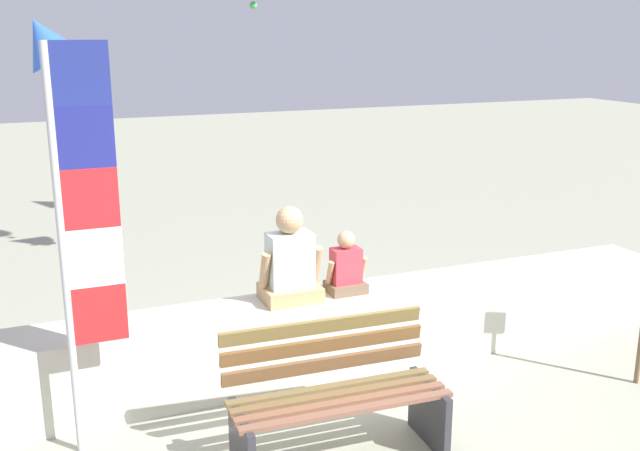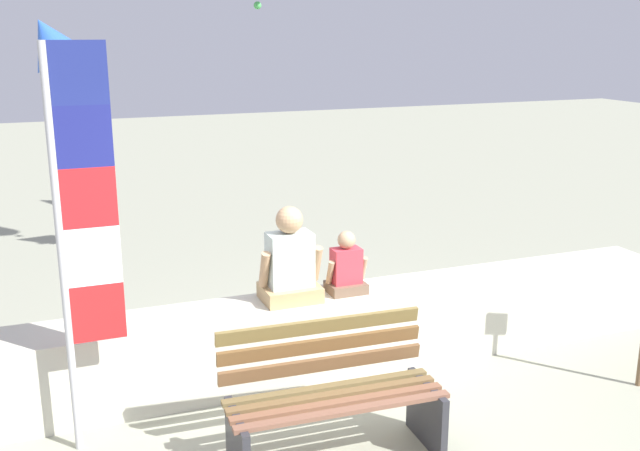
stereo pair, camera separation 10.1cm
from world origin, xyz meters
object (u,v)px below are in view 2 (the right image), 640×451
Objects in this scene: park_bench at (332,399)px; person_child at (346,269)px; kite_blue at (50,41)px; flag_banner at (78,222)px; person_adult at (290,264)px.

person_child reaches higher than park_bench.
kite_blue reaches higher than park_bench.
flag_banner is at bearing -90.42° from kite_blue.
kite_blue is at bearing 121.69° from person_adult.
park_bench is 2.79× the size of person_child.
flag_banner reaches higher than park_bench.
flag_banner is (-1.59, -0.51, 0.62)m from person_adult.
flag_banner is at bearing -162.18° from person_adult.
kite_blue reaches higher than person_adult.
park_bench is 1.89× the size of person_adult.
park_bench is at bearing -69.00° from kite_blue.
kite_blue is (-1.57, 2.54, 1.70)m from person_adult.
person_adult is (0.13, 1.21, 0.56)m from park_bench.
person_adult is at bearing -179.96° from person_child.
person_adult is 3.43m from kite_blue.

